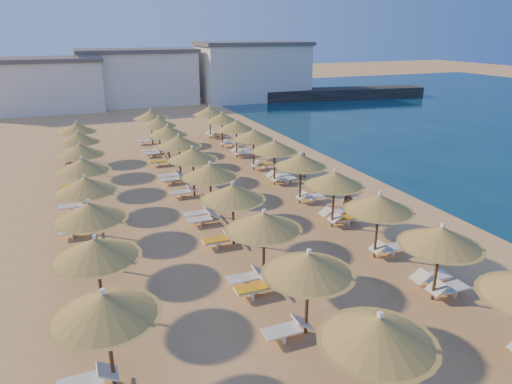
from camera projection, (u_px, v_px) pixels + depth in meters
name	position (u px, v px, depth m)	size (l,w,h in m)	color
ground	(287.00, 243.00, 21.86)	(220.00, 220.00, 0.00)	tan
jetty	(326.00, 94.00, 67.32)	(30.00, 4.00, 1.50)	black
hotel_blocks	(156.00, 77.00, 61.65)	(44.08, 10.68, 8.10)	silver
parasol_row_east	(301.00, 161.00, 26.10)	(3.08, 39.81, 3.13)	brown
parasol_row_west	(210.00, 171.00, 24.19)	(3.08, 39.81, 3.13)	brown
parasol_row_inland	(84.00, 175.00, 23.59)	(3.08, 28.79, 3.13)	brown
loungers	(225.00, 207.00, 25.48)	(14.73, 38.28, 0.66)	white
beachgoer_b	(348.00, 206.00, 24.00)	(0.87, 0.68, 1.78)	tan
beachgoer_c	(303.00, 165.00, 31.51)	(1.02, 0.42, 1.74)	tan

